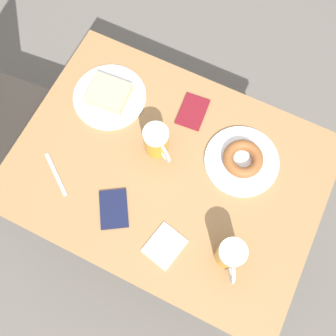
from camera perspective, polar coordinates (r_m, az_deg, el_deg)
ground_plane at (r=1.97m, az=0.00°, el=-7.04°), size 8.00×8.00×0.00m
table at (r=1.30m, az=0.00°, el=-1.21°), size 0.74×1.02×0.76m
plate_with_cake at (r=1.35m, az=-8.94°, el=10.89°), size 0.26×0.26×0.04m
plate_with_donut at (r=1.25m, az=11.25°, el=1.23°), size 0.25×0.25×0.05m
beer_mug_left at (r=1.21m, az=-1.72°, el=4.09°), size 0.09×0.11×0.12m
beer_mug_center at (r=1.13m, az=9.48°, el=-12.92°), size 0.12×0.09×0.12m
napkin_folded at (r=1.18m, az=-0.52°, el=-11.79°), size 0.13×0.12×0.00m
fork at (r=1.28m, az=-16.71°, el=-0.91°), size 0.11×0.14×0.00m
passport_near_edge at (r=1.32m, az=3.78°, el=8.59°), size 0.13×0.10×0.01m
passport_far_edge at (r=1.21m, az=-8.27°, el=-6.20°), size 0.15×0.14×0.01m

